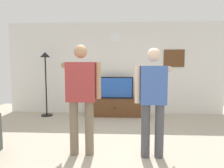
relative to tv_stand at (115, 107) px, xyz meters
The scene contains 9 objects.
ground_plane 2.61m from the tv_stand, 90.37° to the right, with size 8.40×8.40×0.00m, color #B2A893.
back_wall 1.16m from the tv_stand, 92.76° to the left, with size 6.40×0.10×2.70m, color silver.
tv_stand is the anchor object (origin of this frame).
television 0.56m from the tv_stand, 90.00° to the left, with size 1.03×0.07×0.62m.
wall_clock 2.03m from the tv_stand, 90.00° to the left, with size 0.31×0.31×0.03m, color white.
framed_picture 2.23m from the tv_stand, ahead, with size 0.60×0.04×0.50m, color brown.
floor_lamp 2.22m from the tv_stand, behind, with size 0.32×0.32×1.81m.
person_standing_nearer_lamp 2.71m from the tv_stand, 99.89° to the right, with size 0.64×0.78×1.78m.
person_standing_nearer_couch 2.78m from the tv_stand, 75.10° to the right, with size 0.57×0.78×1.72m.
Camera 1 is at (0.23, -3.16, 1.47)m, focal length 32.65 mm.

